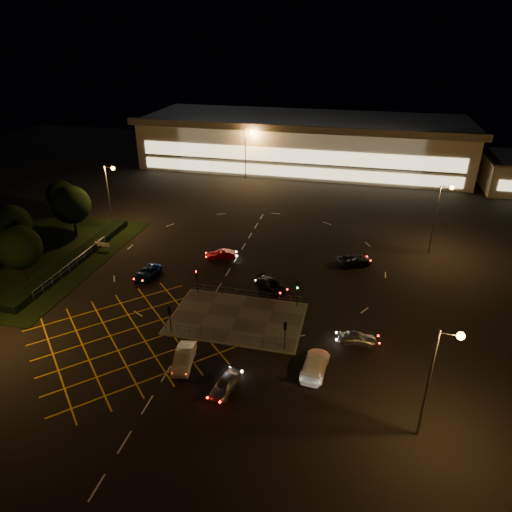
% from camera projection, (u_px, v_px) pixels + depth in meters
% --- Properties ---
extents(ground, '(180.00, 180.00, 0.00)m').
position_uv_depth(ground, '(225.00, 307.00, 52.09)').
color(ground, black).
rests_on(ground, ground).
extents(pedestrian_island, '(14.00, 9.00, 0.12)m').
position_uv_depth(pedestrian_island, '(237.00, 318.00, 49.91)').
color(pedestrian_island, '#4C4944').
rests_on(pedestrian_island, ground).
extents(grass_verge, '(18.00, 30.00, 0.08)m').
position_uv_depth(grass_verge, '(44.00, 258.00, 63.08)').
color(grass_verge, black).
rests_on(grass_verge, ground).
extents(hedge, '(2.00, 26.00, 1.00)m').
position_uv_depth(hedge, '(75.00, 259.00, 61.84)').
color(hedge, black).
rests_on(hedge, ground).
extents(supermarket, '(72.00, 26.50, 10.50)m').
position_uv_depth(supermarket, '(303.00, 142.00, 103.53)').
color(supermarket, beige).
rests_on(supermarket, ground).
extents(streetlight_se, '(1.78, 0.56, 10.03)m').
position_uv_depth(streetlight_se, '(438.00, 370.00, 32.75)').
color(streetlight_se, slate).
rests_on(streetlight_se, ground).
extents(streetlight_nw, '(1.78, 0.56, 10.03)m').
position_uv_depth(streetlight_nw, '(110.00, 188.00, 69.65)').
color(streetlight_nw, slate).
rests_on(streetlight_nw, ground).
extents(streetlight_ne, '(1.78, 0.56, 10.03)m').
position_uv_depth(streetlight_ne, '(440.00, 210.00, 61.46)').
color(streetlight_ne, slate).
rests_on(streetlight_ne, ground).
extents(streetlight_far_left, '(1.78, 0.56, 10.03)m').
position_uv_depth(streetlight_far_left, '(247.00, 148.00, 92.82)').
color(streetlight_far_left, slate).
rests_on(streetlight_far_left, ground).
extents(streetlight_far_right, '(1.78, 0.56, 10.03)m').
position_uv_depth(streetlight_far_right, '(454.00, 157.00, 86.29)').
color(streetlight_far_right, slate).
rests_on(streetlight_far_right, ground).
extents(signal_sw, '(0.28, 0.30, 3.15)m').
position_uv_depth(signal_sw, '(170.00, 314.00, 46.65)').
color(signal_sw, black).
rests_on(signal_sw, pedestrian_island).
extents(signal_se, '(0.28, 0.30, 3.15)m').
position_uv_depth(signal_se, '(285.00, 330.00, 44.17)').
color(signal_se, black).
rests_on(signal_se, pedestrian_island).
extents(signal_nw, '(0.28, 0.30, 3.15)m').
position_uv_depth(signal_nw, '(197.00, 277.00, 53.59)').
color(signal_nw, black).
rests_on(signal_nw, pedestrian_island).
extents(signal_ne, '(0.28, 0.30, 3.15)m').
position_uv_depth(signal_ne, '(298.00, 289.00, 51.11)').
color(signal_ne, black).
rests_on(signal_ne, pedestrian_island).
extents(tree_b, '(5.40, 5.40, 7.35)m').
position_uv_depth(tree_b, '(11.00, 224.00, 61.84)').
color(tree_b, black).
rests_on(tree_b, ground).
extents(tree_c, '(5.76, 5.76, 7.84)m').
position_uv_depth(tree_c, '(71.00, 205.00, 67.82)').
color(tree_c, black).
rests_on(tree_c, ground).
extents(tree_d, '(4.68, 4.68, 6.37)m').
position_uv_depth(tree_d, '(61.00, 195.00, 74.69)').
color(tree_d, black).
rests_on(tree_d, ground).
extents(tree_e, '(5.40, 5.40, 7.35)m').
position_uv_depth(tree_e, '(19.00, 247.00, 55.38)').
color(tree_e, black).
rests_on(tree_e, ground).
extents(car_near_silver, '(2.29, 4.15, 1.34)m').
position_uv_depth(car_near_silver, '(225.00, 384.00, 39.87)').
color(car_near_silver, silver).
rests_on(car_near_silver, ground).
extents(car_queue_white, '(2.33, 4.76, 1.50)m').
position_uv_depth(car_queue_white, '(184.00, 358.00, 42.92)').
color(car_queue_white, white).
rests_on(car_queue_white, ground).
extents(car_left_blue, '(2.50, 4.69, 1.25)m').
position_uv_depth(car_left_blue, '(147.00, 273.00, 58.07)').
color(car_left_blue, '#0C1D4B').
rests_on(car_left_blue, ground).
extents(car_far_dkgrey, '(4.70, 3.97, 1.29)m').
position_uv_depth(car_far_dkgrey, '(271.00, 285.00, 55.24)').
color(car_far_dkgrey, black).
rests_on(car_far_dkgrey, ground).
extents(car_right_silver, '(3.92, 1.85, 1.30)m').
position_uv_depth(car_right_silver, '(357.00, 338.00, 45.82)').
color(car_right_silver, '#B2B4B9').
rests_on(car_right_silver, ground).
extents(car_circ_red, '(4.03, 2.52, 1.25)m').
position_uv_depth(car_circ_red, '(221.00, 255.00, 62.65)').
color(car_circ_red, maroon).
rests_on(car_circ_red, ground).
extents(car_east_grey, '(5.27, 4.00, 1.33)m').
position_uv_depth(car_east_grey, '(354.00, 260.00, 61.05)').
color(car_east_grey, black).
rests_on(car_east_grey, ground).
extents(car_approach_white, '(2.57, 5.40, 1.52)m').
position_uv_depth(car_approach_white, '(315.00, 365.00, 42.05)').
color(car_approach_white, white).
rests_on(car_approach_white, ground).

